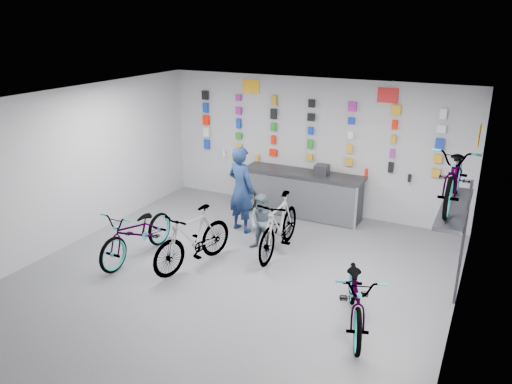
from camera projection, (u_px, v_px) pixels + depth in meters
The scene contains 20 objects.
floor at pixel (223, 286), 8.24m from camera, with size 8.00×8.00×0.00m, color #505055.
ceiling at pixel (218, 105), 7.25m from camera, with size 8.00×8.00×0.00m, color white.
wall_back at pixel (311, 146), 11.12m from camera, with size 7.00×7.00×0.00m, color #B7B7B9.
wall_left at pixel (57, 172), 9.22m from camera, with size 8.00×8.00×0.00m, color #B7B7B9.
wall_right at pixel (461, 245), 6.27m from camera, with size 8.00×8.00×0.00m, color #B7B7B9.
counter at pixel (302, 194), 11.07m from camera, with size 2.70×0.66×1.00m.
merch_wall at pixel (307, 132), 11.00m from camera, with size 5.57×0.08×1.57m.
wall_bracket at pixel (456, 214), 7.37m from camera, with size 0.39×1.90×2.00m.
sign_left at pixel (251, 86), 11.33m from camera, with size 0.42×0.02×0.30m, color #FFB117.
sign_right at pixel (388, 95), 10.03m from camera, with size 0.42×0.02×0.30m, color red.
sign_side at pixel (479, 136), 6.91m from camera, with size 0.02×0.40×0.30m, color #FFB117.
bike_left at pixel (137, 232), 9.08m from camera, with size 0.67×1.91×1.00m, color gray.
bike_center at pixel (193, 238), 8.76m from camera, with size 0.50×1.79×1.07m, color gray.
bike_right at pixel (357, 295), 7.04m from camera, with size 0.67×1.91×1.00m, color gray.
bike_service at pixel (279, 225), 9.25m from camera, with size 0.53×1.87×1.12m, color gray.
bike_wall at pixel (456, 175), 7.20m from camera, with size 0.63×1.80×0.95m, color gray.
clerk at pixel (241, 189), 10.14m from camera, with size 0.65×0.43×1.79m, color navy.
customer at pixel (262, 223), 9.34m from camera, with size 0.55×0.43×1.12m, color slate.
spare_wheel at pixel (245, 199), 11.35m from camera, with size 0.61×0.17×0.61m.
register at pixel (322, 170), 10.69m from camera, with size 0.28×0.30×0.22m, color black.
Camera 1 is at (3.74, -6.25, 4.21)m, focal length 35.00 mm.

